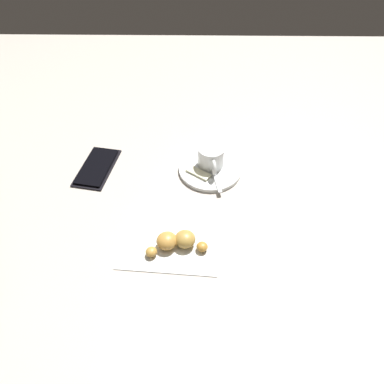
# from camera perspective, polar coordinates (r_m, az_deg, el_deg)

# --- Properties ---
(ground_plane) EXTENTS (1.80, 1.80, 0.00)m
(ground_plane) POSITION_cam_1_polar(r_m,az_deg,el_deg) (0.73, -0.03, -2.42)
(ground_plane) COLOR #ACA396
(saucer) EXTENTS (0.15, 0.15, 0.01)m
(saucer) POSITION_cam_1_polar(r_m,az_deg,el_deg) (0.81, 3.05, 3.91)
(saucer) COLOR silver
(saucer) RESTS_ON ground
(espresso_cup) EXTENTS (0.09, 0.06, 0.05)m
(espresso_cup) POSITION_cam_1_polar(r_m,az_deg,el_deg) (0.80, 3.21, 5.94)
(espresso_cup) COLOR silver
(espresso_cup) RESTS_ON saucer
(teaspoon) EXTENTS (0.12, 0.04, 0.01)m
(teaspoon) POSITION_cam_1_polar(r_m,az_deg,el_deg) (0.80, 3.51, 4.13)
(teaspoon) COLOR silver
(teaspoon) RESTS_ON saucer
(sugar_packet) EXTENTS (0.05, 0.06, 0.01)m
(sugar_packet) POSITION_cam_1_polar(r_m,az_deg,el_deg) (0.79, 1.09, 3.21)
(sugar_packet) COLOR beige
(sugar_packet) RESTS_ON saucer
(napkin) EXTENTS (0.17, 0.20, 0.00)m
(napkin) POSITION_cam_1_polar(r_m,az_deg,el_deg) (0.68, -3.65, -7.68)
(napkin) COLOR silver
(napkin) RESTS_ON ground
(croissant) EXTENTS (0.06, 0.13, 0.03)m
(croissant) POSITION_cam_1_polar(r_m,az_deg,el_deg) (0.66, -2.70, -8.27)
(croissant) COLOR #AF7B2F
(croissant) RESTS_ON napkin
(cell_phone) EXTENTS (0.15, 0.10, 0.01)m
(cell_phone) POSITION_cam_1_polar(r_m,az_deg,el_deg) (0.85, -15.72, 4.08)
(cell_phone) COLOR black
(cell_phone) RESTS_ON ground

